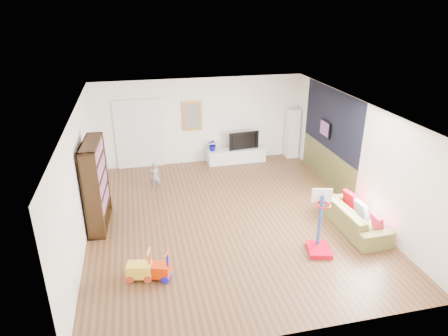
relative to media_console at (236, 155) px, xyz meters
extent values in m
cube|color=brown|center=(-1.10, -3.45, -0.22)|extent=(6.50, 7.50, 0.00)
cube|color=white|center=(-1.10, -3.45, 2.48)|extent=(6.50, 7.50, 0.00)
cube|color=white|center=(-1.10, 0.30, 1.13)|extent=(6.50, 0.00, 2.70)
cube|color=silver|center=(-1.10, -7.20, 1.13)|extent=(6.50, 0.00, 2.70)
cube|color=white|center=(-4.35, -3.45, 1.13)|extent=(0.00, 7.50, 2.70)
cube|color=silver|center=(2.15, -3.45, 1.13)|extent=(0.00, 7.50, 2.70)
cube|color=black|center=(2.13, -2.05, 1.63)|extent=(0.01, 3.20, 1.70)
cube|color=brown|center=(2.13, -2.05, 0.28)|extent=(0.01, 3.20, 1.00)
cube|color=white|center=(-3.00, 0.26, 0.83)|extent=(1.45, 0.06, 2.10)
cube|color=gold|center=(-1.35, 0.26, 1.33)|extent=(0.62, 0.06, 0.92)
cube|color=#7F3F8C|center=(2.07, -1.85, 1.33)|extent=(0.04, 0.56, 0.46)
cube|color=white|center=(0.00, 0.00, 0.00)|extent=(1.88, 0.51, 0.44)
cube|color=white|center=(1.91, 0.06, 0.59)|extent=(0.39, 0.39, 1.62)
cube|color=#311E0D|center=(-4.07, -3.06, 0.81)|extent=(0.46, 1.42, 2.05)
imported|color=olive|center=(1.62, -4.56, 0.07)|extent=(0.82, 1.98, 0.57)
cube|color=red|center=(0.44, -5.23, 0.47)|extent=(0.59, 0.67, 1.38)
cube|color=yellow|center=(-3.24, -5.29, 0.09)|extent=(0.52, 0.38, 0.62)
cube|color=#E93200|center=(-2.90, -5.36, 0.08)|extent=(0.52, 0.42, 0.61)
cube|color=#D13D88|center=(-3.24, -5.18, 0.04)|extent=(0.43, 0.30, 0.52)
imported|color=gray|center=(-2.69, -1.46, 0.17)|extent=(0.30, 0.22, 0.78)
imported|color=black|center=(0.22, 0.04, 0.50)|extent=(1.00, 0.24, 0.57)
imported|color=#0B0C85|center=(-0.76, 0.04, 0.42)|extent=(0.43, 0.40, 0.40)
cube|color=#C82143|center=(1.82, -5.12, 0.23)|extent=(0.11, 0.37, 0.36)
cube|color=silver|center=(1.79, -4.52, 0.23)|extent=(0.13, 0.40, 0.39)
cube|color=#BE0317|center=(1.80, -3.99, 0.23)|extent=(0.18, 0.41, 0.40)
camera|label=1|loc=(-3.06, -11.63, 4.70)|focal=32.00mm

